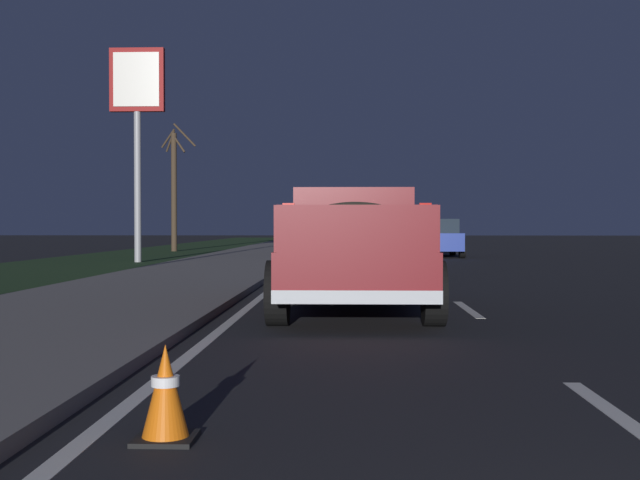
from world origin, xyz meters
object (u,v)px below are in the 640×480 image
object	(u,v)px
gas_price_sign	(137,101)
bare_tree_far	(174,187)
traffic_cone_near	(165,394)
sedan_blue	(435,238)
sedan_tan	(345,238)
pickup_truck	(354,246)

from	to	relation	value
gas_price_sign	bare_tree_far	distance (m)	11.84
traffic_cone_near	bare_tree_far	bearing A→B (deg)	12.45
sedan_blue	gas_price_sign	distance (m)	13.07
sedan_tan	sedan_blue	xyz separation A→B (m)	(1.25, -3.70, 0.00)
traffic_cone_near	sedan_tan	bearing A→B (deg)	-1.98
gas_price_sign	sedan_tan	bearing A→B (deg)	-60.53
gas_price_sign	sedan_blue	bearing A→B (deg)	-63.99
pickup_truck	gas_price_sign	size ratio (longest dim) A/B	0.73
bare_tree_far	traffic_cone_near	size ratio (longest dim) A/B	10.93
gas_price_sign	traffic_cone_near	bearing A→B (deg)	-164.54
pickup_truck	sedan_tan	size ratio (longest dim) A/B	1.23
sedan_blue	bare_tree_far	bearing A→B (deg)	63.07
sedan_tan	gas_price_sign	bearing A→B (deg)	119.47
pickup_truck	traffic_cone_near	world-z (taller)	pickup_truck
gas_price_sign	bare_tree_far	xyz separation A→B (m)	(11.52, 1.28, -2.44)
sedan_tan	bare_tree_far	world-z (taller)	bare_tree_far
bare_tree_far	traffic_cone_near	world-z (taller)	bare_tree_far
gas_price_sign	traffic_cone_near	size ratio (longest dim) A/B	12.83
pickup_truck	bare_tree_far	xyz separation A→B (m)	(26.92, 8.72, 2.20)
pickup_truck	bare_tree_far	bearing A→B (deg)	17.96
sedan_tan	traffic_cone_near	world-z (taller)	sedan_tan
gas_price_sign	pickup_truck	bearing A→B (deg)	-154.19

